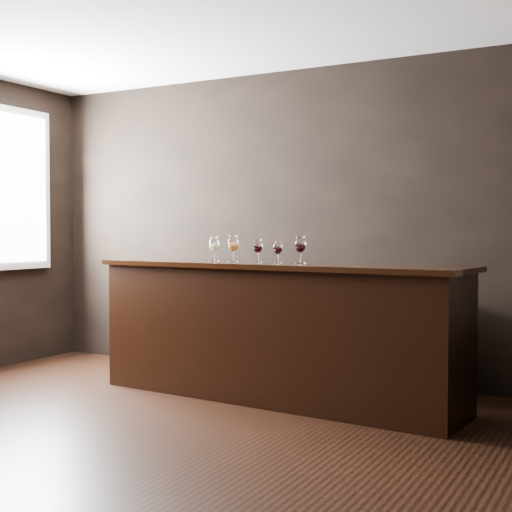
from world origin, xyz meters
The scene contains 10 objects.
ground centered at (0.00, 0.00, 0.00)m, with size 5.00×5.00×0.00m, color black.
room_shell centered at (-0.23, 0.11, 1.81)m, with size 5.02×4.52×2.81m.
bar_counter centered at (0.48, 1.31, 0.52)m, with size 2.98×0.64×1.04m, color black.
bar_top centered at (0.48, 1.31, 1.06)m, with size 3.08×0.71×0.04m, color black.
back_bar_shelf centered at (0.56, 2.03, 0.39)m, with size 2.16×0.40×0.78m, color black.
glass_white centered at (-0.09, 1.31, 1.22)m, with size 0.09×0.09×0.20m.
glass_amber centered at (0.10, 1.30, 1.23)m, with size 0.09×0.09×0.21m.
glass_red_a centered at (0.31, 1.33, 1.20)m, with size 0.08×0.08×0.18m.
glass_red_b centered at (0.51, 1.28, 1.20)m, with size 0.07×0.07×0.17m.
glass_red_c centered at (0.68, 1.33, 1.22)m, with size 0.09×0.09×0.21m.
Camera 1 is at (3.00, -3.66, 1.33)m, focal length 50.00 mm.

